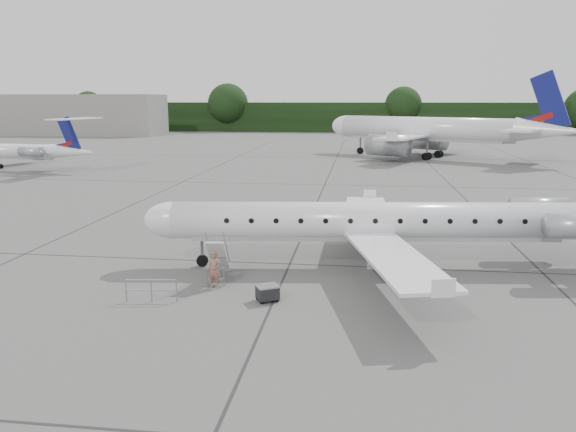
# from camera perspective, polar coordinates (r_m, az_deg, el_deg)

# --- Properties ---
(ground) EXTENTS (320.00, 320.00, 0.00)m
(ground) POSITION_cam_1_polar(r_m,az_deg,el_deg) (27.36, 7.00, -6.81)
(ground) COLOR #5B5B59
(ground) RESTS_ON ground
(treeline) EXTENTS (260.00, 4.00, 8.00)m
(treeline) POSITION_cam_1_polar(r_m,az_deg,el_deg) (156.03, 7.49, 9.90)
(treeline) COLOR black
(treeline) RESTS_ON ground
(terminal_building) EXTENTS (40.00, 14.00, 10.00)m
(terminal_building) POSITION_cam_1_polar(r_m,az_deg,el_deg) (152.98, -20.15, 9.63)
(terminal_building) COLOR slate
(terminal_building) RESTS_ON ground
(main_regional_jet) EXTENTS (29.08, 22.45, 6.92)m
(main_regional_jet) POSITION_cam_1_polar(r_m,az_deg,el_deg) (29.30, 8.93, 1.37)
(main_regional_jet) COLOR silver
(main_regional_jet) RESTS_ON ground
(airstair) EXTENTS (1.12, 2.44, 2.17)m
(airstair) POSITION_cam_1_polar(r_m,az_deg,el_deg) (27.65, -7.11, -4.26)
(airstair) COLOR silver
(airstair) RESTS_ON ground
(passenger) EXTENTS (0.70, 0.52, 1.77)m
(passenger) POSITION_cam_1_polar(r_m,az_deg,el_deg) (26.45, -7.48, -5.46)
(passenger) COLOR brown
(passenger) RESTS_ON ground
(safety_railing) EXTENTS (2.19, 0.36, 1.00)m
(safety_railing) POSITION_cam_1_polar(r_m,az_deg,el_deg) (25.33, -13.71, -7.40)
(safety_railing) COLOR gray
(safety_railing) RESTS_ON ground
(baggage_cart) EXTENTS (1.14, 1.07, 0.78)m
(baggage_cart) POSITION_cam_1_polar(r_m,az_deg,el_deg) (24.75, -2.10, -7.79)
(baggage_cart) COLOR black
(baggage_cart) RESTS_ON ground
(bg_narrowbody) EXTENTS (42.00, 38.47, 12.30)m
(bg_narrowbody) POSITION_cam_1_polar(r_m,az_deg,el_deg) (87.57, 13.65, 9.74)
(bg_narrowbody) COLOR silver
(bg_narrowbody) RESTS_ON ground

